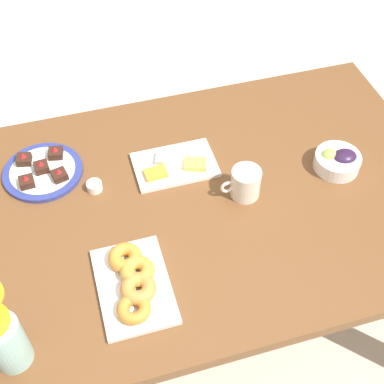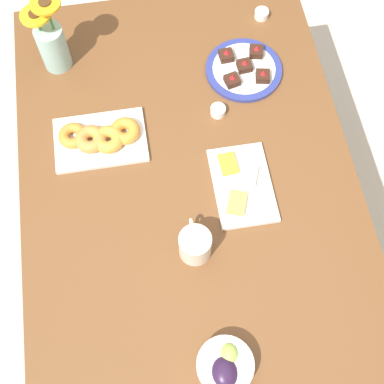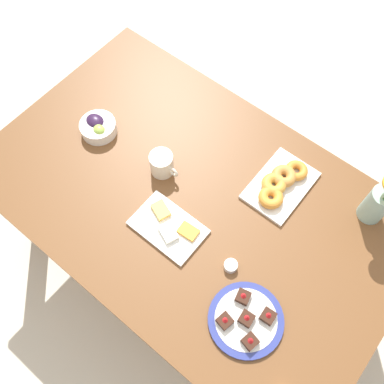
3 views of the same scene
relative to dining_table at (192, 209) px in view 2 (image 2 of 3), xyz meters
The scene contains 10 objects.
ground_plane 0.65m from the dining_table, ahead, with size 6.00×6.00×0.00m, color beige.
dining_table is the anchor object (origin of this frame).
coffee_mug 0.21m from the dining_table, behind, with size 0.12×0.09×0.10m.
grape_bowl 0.50m from the dining_table, behind, with size 0.15×0.15×0.07m.
cheese_platter 0.18m from the dining_table, 84.83° to the right, with size 0.26×0.17×0.03m.
croissant_platter 0.35m from the dining_table, 46.53° to the left, with size 0.19×0.28×0.05m.
jam_cup_honey 0.32m from the dining_table, 24.87° to the right, with size 0.05×0.05×0.03m.
jam_cup_berry 0.73m from the dining_table, 28.53° to the right, with size 0.05×0.05×0.03m.
dessert_plate 0.50m from the dining_table, 29.72° to the right, with size 0.25×0.25×0.05m.
flower_vase 0.68m from the dining_table, 32.88° to the left, with size 0.09×0.13×0.27m.
Camera 2 is at (-0.63, 0.10, 2.17)m, focal length 50.00 mm.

